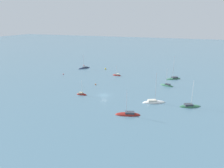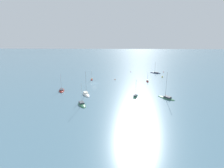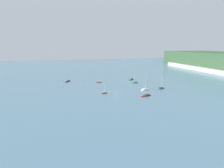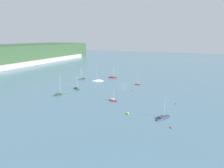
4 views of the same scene
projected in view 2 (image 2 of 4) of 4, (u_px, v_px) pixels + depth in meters
ground_plane at (94, 83)px, 107.21m from camera, size 600.00×600.00×0.00m
sailboat_0 at (147, 81)px, 111.69m from camera, size 1.92×5.29×6.44m
sailboat_1 at (92, 80)px, 116.07m from camera, size 1.82×4.73×6.95m
sailboat_2 at (86, 94)px, 86.68m from camera, size 6.13×9.13×12.76m
sailboat_3 at (155, 73)px, 136.59m from camera, size 8.55×6.42×9.87m
sailboat_4 at (166, 98)px, 81.62m from camera, size 8.11×8.61×12.94m
sailboat_5 at (62, 90)px, 93.15m from camera, size 5.07×8.93×9.60m
sailboat_6 at (82, 105)px, 73.92m from camera, size 5.84×8.40×10.69m
sailboat_7 at (135, 96)px, 83.93m from camera, size 3.74×6.90×9.19m
mooring_buoy_0 at (163, 72)px, 139.91m from camera, size 0.59×0.59×0.59m
mooring_buoy_1 at (162, 77)px, 122.76m from camera, size 0.89×0.89×0.89m
mooring_buoy_2 at (131, 72)px, 140.82m from camera, size 0.56×0.56×0.56m
mooring_buoy_3 at (115, 79)px, 116.01m from camera, size 0.62×0.62×0.62m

